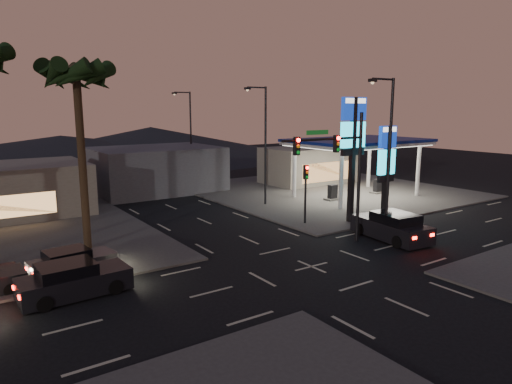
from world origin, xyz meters
TOP-DOWN VIEW (x-y plane):
  - ground at (0.00, 0.00)m, footprint 140.00×140.00m
  - corner_lot_ne at (16.00, 16.00)m, footprint 24.00×24.00m
  - gas_station at (16.00, 12.00)m, footprint 12.20×8.20m
  - convenience_store at (18.00, 21.00)m, footprint 10.00×6.00m
  - pylon_sign_tall at (8.50, 5.50)m, footprint 2.20×0.35m
  - pylon_sign_short at (11.00, 4.50)m, footprint 1.60×0.35m
  - traffic_signal_mast at (3.76, 1.99)m, footprint 6.10×0.39m
  - pedestal_signal at (5.50, 6.98)m, footprint 0.32×0.39m
  - streetlight_near at (6.79, 1.00)m, footprint 2.14×0.25m
  - streetlight_mid at (6.79, 14.00)m, footprint 2.14×0.25m
  - streetlight_far at (6.79, 28.00)m, footprint 2.14×0.25m
  - palm_a at (-9.00, 9.50)m, footprint 4.41×4.41m
  - building_far_mid at (2.00, 26.00)m, footprint 12.00×9.00m
  - hill_right at (15.00, 60.00)m, footprint 50.00×50.00m
  - hill_center at (0.00, 60.00)m, footprint 60.00×60.00m
  - car_lane_a_front at (-11.27, 3.07)m, footprint 4.88×2.23m
  - car_lane_b_front at (-10.70, 5.87)m, footprint 4.27×2.16m
  - suv_station at (7.59, 0.99)m, footprint 2.82×5.51m

SIDE VIEW (x-z plane):
  - ground at x=0.00m, z-range 0.00..0.00m
  - corner_lot_ne at x=16.00m, z-range 0.00..0.12m
  - car_lane_b_front at x=-10.70m, z-range -0.05..1.30m
  - car_lane_a_front at x=-11.27m, z-range -0.06..1.51m
  - suv_station at x=7.59m, z-range -0.06..1.70m
  - convenience_store at x=18.00m, z-range 0.00..4.00m
  - hill_center at x=0.00m, z-range 0.00..4.00m
  - building_far_mid at x=2.00m, z-range 0.00..4.40m
  - hill_right at x=15.00m, z-range 0.00..5.00m
  - pedestal_signal at x=5.50m, z-range 0.77..5.07m
  - pylon_sign_short at x=11.00m, z-range 1.16..8.16m
  - gas_station at x=16.00m, z-range 2.34..7.82m
  - traffic_signal_mast at x=3.76m, z-range 1.23..9.23m
  - streetlight_near at x=6.79m, z-range 0.72..10.72m
  - streetlight_mid at x=6.79m, z-range 0.72..10.72m
  - streetlight_far at x=6.79m, z-range 0.72..10.72m
  - pylon_sign_tall at x=8.50m, z-range 1.89..10.89m
  - palm_a at x=-9.00m, z-range 4.00..14.86m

